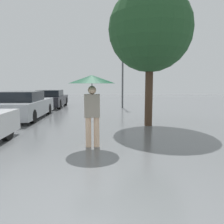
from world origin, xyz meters
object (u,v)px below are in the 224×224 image
pedestrian (92,88)px  street_lamp (123,58)px  parked_car_middle (24,106)px  parked_car_farthest (51,99)px  tree (150,30)px

pedestrian → street_lamp: size_ratio=0.40×
parked_car_middle → parked_car_farthest: bearing=88.3°
tree → street_lamp: tree is taller
parked_car_middle → tree: 6.51m
pedestrian → street_lamp: (1.66, 9.22, 1.77)m
pedestrian → tree: (2.05, 2.80, 2.06)m
pedestrian → tree: 4.03m
parked_car_middle → tree: tree is taller
parked_car_farthest → street_lamp: street_lamp is taller
parked_car_farthest → pedestrian: bearing=-71.6°
tree → street_lamp: 6.44m
parked_car_middle → tree: bearing=-20.4°
parked_car_farthest → parked_car_middle: bearing=-91.7°
parked_car_farthest → tree: (5.29, -6.94, 3.00)m
parked_car_middle → tree: (5.43, -2.02, 2.97)m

